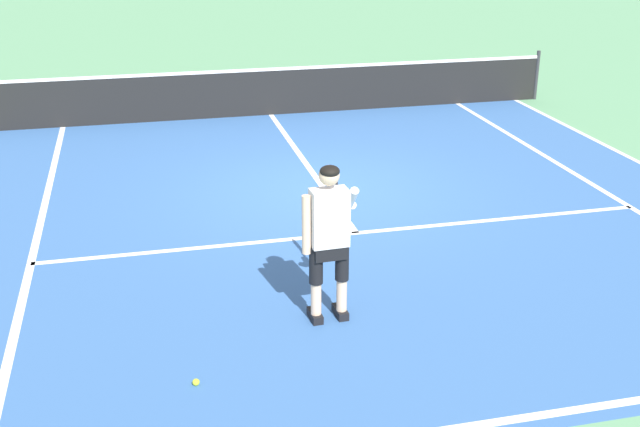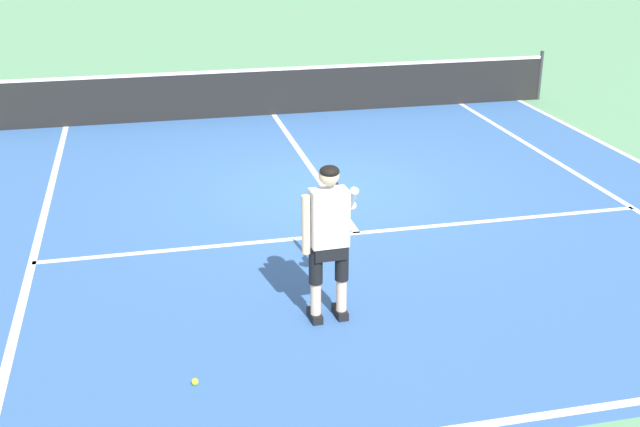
# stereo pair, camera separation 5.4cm
# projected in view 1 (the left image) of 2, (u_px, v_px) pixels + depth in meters

# --- Properties ---
(ground_plane) EXTENTS (80.00, 80.00, 0.00)m
(ground_plane) POSITION_uv_depth(u_px,v_px,m) (325.00, 190.00, 12.09)
(ground_plane) COLOR #609E70
(court_inner_surface) EXTENTS (10.98, 11.02, 0.00)m
(court_inner_surface) POSITION_uv_depth(u_px,v_px,m) (335.00, 205.00, 11.51)
(court_inner_surface) COLOR #3866A8
(court_inner_surface) RESTS_ON ground
(line_baseline) EXTENTS (10.98, 0.10, 0.01)m
(line_baseline) POSITION_uv_depth(u_px,v_px,m) (492.00, 423.00, 6.71)
(line_baseline) COLOR white
(line_baseline) RESTS_ON ground
(line_service) EXTENTS (8.23, 0.10, 0.01)m
(line_service) POSITION_uv_depth(u_px,v_px,m) (356.00, 233.00, 10.53)
(line_service) COLOR white
(line_service) RESTS_ON ground
(line_centre_service) EXTENTS (0.10, 6.40, 0.01)m
(line_centre_service) POSITION_uv_depth(u_px,v_px,m) (304.00, 161.00, 13.42)
(line_centre_service) COLOR white
(line_centre_service) RESTS_ON ground
(line_singles_left) EXTENTS (0.10, 10.62, 0.01)m
(line_singles_left) POSITION_uv_depth(u_px,v_px,m) (39.00, 230.00, 10.62)
(line_singles_left) COLOR white
(line_singles_left) RESTS_ON ground
(line_singles_right) EXTENTS (0.10, 10.62, 0.01)m
(line_singles_right) POSITION_uv_depth(u_px,v_px,m) (589.00, 183.00, 12.40)
(line_singles_right) COLOR white
(line_singles_right) RESTS_ON ground
(tennis_net) EXTENTS (11.96, 0.08, 1.07)m
(tennis_net) POSITION_uv_depth(u_px,v_px,m) (270.00, 91.00, 16.13)
(tennis_net) COLOR #333338
(tennis_net) RESTS_ON ground
(tennis_player) EXTENTS (0.62, 1.14, 1.71)m
(tennis_player) POSITION_uv_depth(u_px,v_px,m) (329.00, 232.00, 8.03)
(tennis_player) COLOR black
(tennis_player) RESTS_ON ground
(tennis_ball_near_feet) EXTENTS (0.07, 0.07, 0.07)m
(tennis_ball_near_feet) POSITION_uv_depth(u_px,v_px,m) (196.00, 382.00, 7.22)
(tennis_ball_near_feet) COLOR #CCE02D
(tennis_ball_near_feet) RESTS_ON ground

